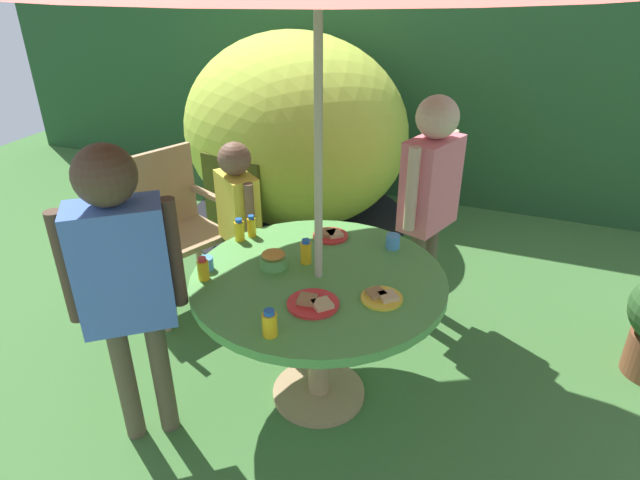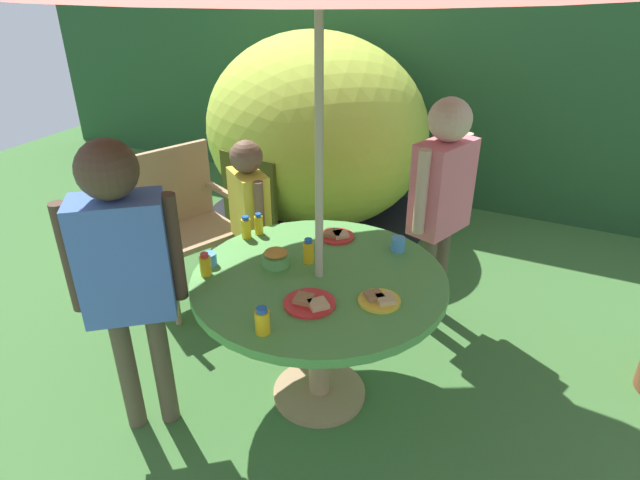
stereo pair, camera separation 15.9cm
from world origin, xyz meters
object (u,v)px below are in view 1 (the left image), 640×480
(plate_far_left, at_px, (330,235))
(dome_tent, at_px, (295,132))
(garden_table, at_px, (319,298))
(wooden_chair, at_px, (168,220))
(juice_bottle_far_right, at_px, (270,324))
(snack_bowl, at_px, (274,259))
(child_in_blue_shirt, at_px, (122,267))
(child_in_pink_shirt, at_px, (431,184))
(plate_mid_left, at_px, (382,297))
(juice_bottle_center_back, at_px, (306,252))
(cup_near, at_px, (206,263))
(cup_far, at_px, (393,241))
(juice_bottle_near_right, at_px, (203,269))
(plate_back_edge, at_px, (314,303))
(juice_bottle_near_left, at_px, (252,226))
(juice_bottle_center_front, at_px, (239,230))
(child_in_yellow_shirt, at_px, (238,209))

(plate_far_left, bearing_deg, dome_tent, 119.63)
(garden_table, xyz_separation_m, wooden_chair, (-1.20, 0.51, -0.04))
(dome_tent, height_order, juice_bottle_far_right, dome_tent)
(dome_tent, xyz_separation_m, snack_bowl, (0.73, -1.91, 0.00))
(plate_far_left, bearing_deg, snack_bowl, -110.64)
(child_in_blue_shirt, bearing_deg, snack_bowl, 12.32)
(child_in_pink_shirt, bearing_deg, dome_tent, -108.62)
(wooden_chair, height_order, plate_mid_left, wooden_chair)
(juice_bottle_center_back, xyz_separation_m, cup_near, (-0.41, -0.23, -0.03))
(plate_far_left, height_order, juice_bottle_far_right, juice_bottle_far_right)
(cup_far, bearing_deg, child_in_pink_shirt, 81.79)
(juice_bottle_near_right, bearing_deg, wooden_chair, 135.02)
(dome_tent, relative_size, plate_far_left, 12.28)
(garden_table, relative_size, plate_back_edge, 5.31)
(cup_near, height_order, cup_far, cup_far)
(dome_tent, distance_m, juice_bottle_far_right, 2.57)
(juice_bottle_center_back, bearing_deg, dome_tent, 115.16)
(child_in_pink_shirt, height_order, plate_far_left, child_in_pink_shirt)
(child_in_blue_shirt, xyz_separation_m, juice_bottle_near_left, (0.18, 0.75, -0.13))
(snack_bowl, xyz_separation_m, plate_far_left, (0.14, 0.38, -0.03))
(child_in_blue_shirt, xyz_separation_m, plate_mid_left, (0.98, 0.43, -0.18))
(juice_bottle_near_right, bearing_deg, juice_bottle_center_front, 94.46)
(child_in_blue_shirt, xyz_separation_m, plate_back_edge, (0.72, 0.28, -0.18))
(child_in_yellow_shirt, relative_size, juice_bottle_center_front, 9.11)
(juice_bottle_far_right, xyz_separation_m, juice_bottle_center_front, (-0.49, 0.65, 0.00))
(snack_bowl, distance_m, juice_bottle_near_right, 0.33)
(juice_bottle_far_right, xyz_separation_m, cup_far, (0.26, 0.86, -0.02))
(juice_bottle_near_right, distance_m, cup_far, 0.94)
(plate_far_left, height_order, juice_bottle_near_left, juice_bottle_near_left)
(garden_table, xyz_separation_m, child_in_yellow_shirt, (-0.71, 0.54, 0.11))
(plate_mid_left, bearing_deg, plate_far_left, 131.33)
(child_in_blue_shirt, distance_m, juice_bottle_near_right, 0.37)
(juice_bottle_center_front, bearing_deg, child_in_pink_shirt, 41.34)
(child_in_yellow_shirt, relative_size, plate_back_edge, 5.01)
(plate_far_left, bearing_deg, plate_mid_left, -48.67)
(juice_bottle_far_right, bearing_deg, cup_far, 72.96)
(child_in_yellow_shirt, bearing_deg, cup_far, 27.84)
(child_in_pink_shirt, height_order, juice_bottle_near_right, child_in_pink_shirt)
(garden_table, xyz_separation_m, juice_bottle_far_right, (-0.01, -0.48, 0.17))
(juice_bottle_center_front, distance_m, cup_near, 0.31)
(plate_mid_left, distance_m, juice_bottle_near_right, 0.81)
(plate_far_left, distance_m, juice_bottle_near_left, 0.41)
(dome_tent, height_order, snack_bowl, dome_tent)
(dome_tent, xyz_separation_m, plate_far_left, (0.87, -1.54, -0.02))
(dome_tent, distance_m, cup_near, 2.10)
(child_in_pink_shirt, xyz_separation_m, juice_bottle_near_right, (-0.80, -1.12, -0.11))
(garden_table, bearing_deg, child_in_blue_shirt, -142.14)
(plate_back_edge, xyz_separation_m, juice_bottle_near_left, (-0.54, 0.47, 0.04))
(plate_far_left, xyz_separation_m, juice_bottle_center_front, (-0.42, -0.20, 0.04))
(child_in_yellow_shirt, height_order, cup_far, child_in_yellow_shirt)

